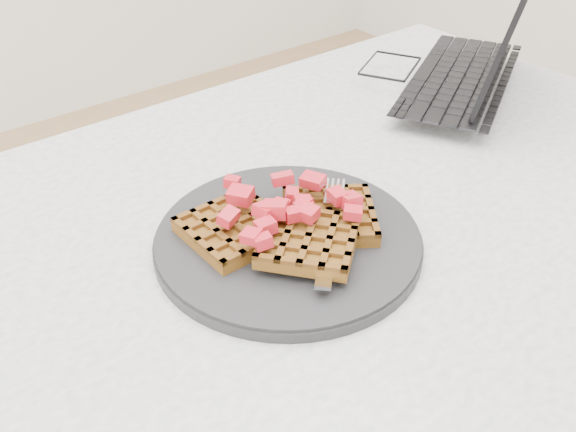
# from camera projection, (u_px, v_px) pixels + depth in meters

# --- Properties ---
(table) EXTENTS (1.20, 0.80, 0.75)m
(table) POSITION_uv_depth(u_px,v_px,m) (324.00, 298.00, 0.80)
(table) COLOR silver
(table) RESTS_ON ground
(plate) EXTENTS (0.29, 0.29, 0.02)m
(plate) POSITION_uv_depth(u_px,v_px,m) (288.00, 240.00, 0.70)
(plate) COLOR black
(plate) RESTS_ON table
(waffles) EXTENTS (0.21, 0.19, 0.03)m
(waffles) POSITION_uv_depth(u_px,v_px,m) (290.00, 227.00, 0.68)
(waffles) COLOR brown
(waffles) RESTS_ON plate
(strawberry_pile) EXTENTS (0.15, 0.15, 0.02)m
(strawberry_pile) POSITION_uv_depth(u_px,v_px,m) (288.00, 205.00, 0.67)
(strawberry_pile) COLOR #A80B1B
(strawberry_pile) RESTS_ON waffles
(fork) EXTENTS (0.15, 0.14, 0.02)m
(fork) POSITION_uv_depth(u_px,v_px,m) (330.00, 231.00, 0.68)
(fork) COLOR silver
(fork) RESTS_ON plate
(laptop) EXTENTS (0.42, 0.38, 0.24)m
(laptop) POSITION_uv_depth(u_px,v_px,m) (444.00, 67.00, 1.01)
(laptop) COLOR black
(laptop) RESTS_ON table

